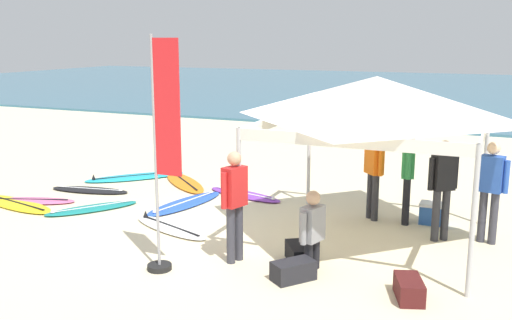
% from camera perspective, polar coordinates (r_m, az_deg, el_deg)
% --- Properties ---
extents(ground_plane, '(80.00, 80.00, 0.00)m').
position_cam_1_polar(ground_plane, '(10.29, -1.86, -7.07)').
color(ground_plane, beige).
extents(sea, '(80.00, 36.00, 0.10)m').
position_cam_1_polar(sea, '(39.74, 17.53, 6.60)').
color(sea, '#386B84').
rests_on(sea, ground).
extents(canopy_tent, '(3.44, 3.44, 2.75)m').
position_cam_1_polar(canopy_tent, '(9.54, 11.73, 5.92)').
color(canopy_tent, '#B7B7BC').
rests_on(canopy_tent, ground).
extents(surfboard_black, '(1.88, 0.79, 0.19)m').
position_cam_1_polar(surfboard_black, '(13.41, -15.99, -2.85)').
color(surfboard_black, black).
rests_on(surfboard_black, ground).
extents(surfboard_blue, '(0.97, 2.22, 0.19)m').
position_cam_1_polar(surfboard_blue, '(11.95, -7.02, -4.25)').
color(surfboard_blue, blue).
rests_on(surfboard_blue, ground).
extents(surfboard_purple, '(1.96, 1.00, 0.19)m').
position_cam_1_polar(surfboard_purple, '(12.52, -1.08, -3.42)').
color(surfboard_purple, purple).
rests_on(surfboard_purple, ground).
extents(surfboard_teal, '(1.46, 1.79, 0.19)m').
position_cam_1_polar(surfboard_teal, '(11.98, -15.89, -4.59)').
color(surfboard_teal, '#19847F').
rests_on(surfboard_teal, ground).
extents(surfboard_cyan, '(2.12, 2.20, 0.19)m').
position_cam_1_polar(surfboard_cyan, '(14.40, -11.82, -1.63)').
color(surfboard_cyan, '#23B2CC').
rests_on(surfboard_cyan, ground).
extents(surfboard_pink, '(1.99, 1.16, 0.19)m').
position_cam_1_polar(surfboard_pink, '(12.95, -21.46, -3.74)').
color(surfboard_pink, pink).
rests_on(surfboard_pink, ground).
extents(surfboard_white, '(1.91, 1.12, 0.19)m').
position_cam_1_polar(surfboard_white, '(10.51, -8.43, -6.57)').
color(surfboard_white, white).
rests_on(surfboard_white, ground).
extents(surfboard_yellow, '(2.30, 1.05, 0.19)m').
position_cam_1_polar(surfboard_yellow, '(12.81, -22.54, -4.00)').
color(surfboard_yellow, yellow).
rests_on(surfboard_yellow, ground).
extents(surfboard_orange, '(1.99, 1.89, 0.19)m').
position_cam_1_polar(surfboard_orange, '(13.67, -7.04, -2.19)').
color(surfboard_orange, orange).
rests_on(surfboard_orange, ground).
extents(person_red, '(0.32, 0.53, 1.71)m').
position_cam_1_polar(person_red, '(8.69, -2.12, -3.84)').
color(person_red, '#383842').
rests_on(person_red, ground).
extents(person_green, '(0.28, 0.54, 1.71)m').
position_cam_1_polar(person_green, '(10.83, 14.70, -1.06)').
color(person_green, black).
rests_on(person_green, ground).
extents(person_black, '(0.44, 0.40, 1.71)m').
position_cam_1_polar(person_black, '(10.08, 17.89, -2.20)').
color(person_black, '#2D2D33').
rests_on(person_black, ground).
extents(person_blue, '(0.54, 0.30, 1.71)m').
position_cam_1_polar(person_blue, '(10.22, 22.08, -2.31)').
color(person_blue, '#383842').
rests_on(person_blue, ground).
extents(person_orange, '(0.40, 0.43, 1.71)m').
position_cam_1_polar(person_orange, '(10.94, 11.52, -0.77)').
color(person_orange, '#2D2D33').
rests_on(person_orange, ground).
extents(person_grey, '(0.31, 0.53, 1.20)m').
position_cam_1_polar(person_grey, '(8.51, 5.58, -6.58)').
color(person_grey, black).
rests_on(person_grey, ground).
extents(banner_flag, '(0.60, 0.36, 3.40)m').
position_cam_1_polar(banner_flag, '(8.28, -9.17, -0.60)').
color(banner_flag, '#99999E').
rests_on(banner_flag, ground).
extents(gear_bag_near_tent, '(0.60, 0.68, 0.28)m').
position_cam_1_polar(gear_bag_near_tent, '(8.93, 4.29, -9.16)').
color(gear_bag_near_tent, black).
rests_on(gear_bag_near_tent, ground).
extents(gear_bag_by_pole, '(0.50, 0.67, 0.28)m').
position_cam_1_polar(gear_bag_by_pole, '(7.99, 14.82, -12.16)').
color(gear_bag_by_pole, '#4C1919').
rests_on(gear_bag_by_pole, ground).
extents(gear_bag_on_sand, '(0.62, 0.67, 0.28)m').
position_cam_1_polar(gear_bag_on_sand, '(8.31, 3.69, -10.81)').
color(gear_bag_on_sand, '#232328').
rests_on(gear_bag_on_sand, ground).
extents(cooler_box, '(0.50, 0.36, 0.39)m').
position_cam_1_polar(cooler_box, '(11.14, 17.07, -5.04)').
color(cooler_box, '#2D60B7').
rests_on(cooler_box, ground).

